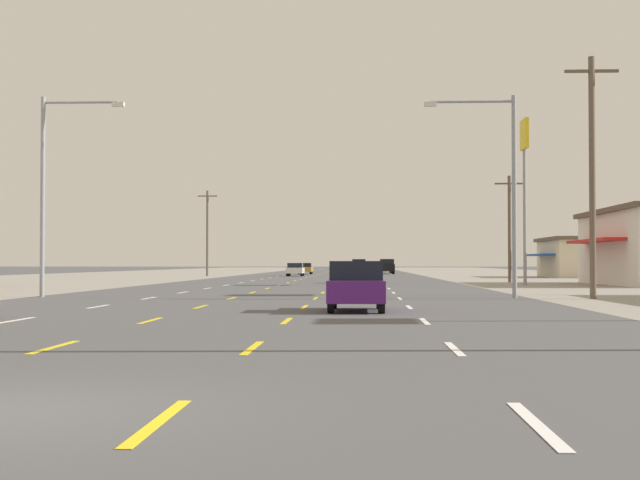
% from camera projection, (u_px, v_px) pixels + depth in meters
% --- Properties ---
extents(ground_plane, '(572.00, 572.00, 0.00)m').
position_uv_depth(ground_plane, '(316.00, 281.00, 75.19)').
color(ground_plane, '#4C4C4F').
extents(lot_apron_left, '(28.00, 440.00, 0.01)m').
position_uv_depth(lot_apron_left, '(14.00, 281.00, 76.28)').
color(lot_apron_left, gray).
rests_on(lot_apron_left, ground).
extents(lot_apron_right, '(28.00, 440.00, 0.01)m').
position_uv_depth(lot_apron_right, '(626.00, 281.00, 74.11)').
color(lot_apron_right, gray).
rests_on(lot_apron_right, ground).
extents(lane_markings, '(10.64, 227.60, 0.01)m').
position_uv_depth(lane_markings, '(331.00, 275.00, 113.64)').
color(lane_markings, white).
rests_on(lane_markings, ground).
extents(signal_span_wire, '(25.84, 0.52, 8.85)m').
position_uv_depth(signal_span_wire, '(120.00, 64.00, 16.64)').
color(signal_span_wire, brown).
rests_on(signal_span_wire, ground).
extents(hatchback_inner_right_near, '(1.72, 3.90, 1.54)m').
position_uv_depth(hatchback_inner_right_near, '(356.00, 286.00, 28.62)').
color(hatchback_inner_right_near, '#4C196B').
rests_on(hatchback_inner_right_near, ground).
extents(hatchback_inner_right_mid, '(1.72, 3.90, 1.54)m').
position_uv_depth(hatchback_inner_right_mid, '(362.00, 272.00, 68.11)').
color(hatchback_inner_right_mid, '#4C196B').
rests_on(hatchback_inner_right_mid, ground).
extents(sedan_inner_left_midfar, '(1.80, 4.50, 1.46)m').
position_uv_depth(sedan_inner_left_midfar, '(295.00, 269.00, 103.50)').
color(sedan_inner_left_midfar, white).
rests_on(sedan_inner_left_midfar, ground).
extents(sedan_inner_right_far, '(1.80, 4.50, 1.46)m').
position_uv_depth(sedan_inner_right_far, '(360.00, 268.00, 118.83)').
color(sedan_inner_right_far, silver).
rests_on(sedan_inner_right_far, ground).
extents(sedan_inner_left_farther, '(1.80, 4.50, 1.46)m').
position_uv_depth(sedan_inner_left_farther, '(305.00, 268.00, 121.04)').
color(sedan_inner_left_farther, '#B28C33').
rests_on(sedan_inner_left_farther, ground).
extents(suv_far_right_farthest, '(1.98, 4.90, 1.98)m').
position_uv_depth(suv_far_right_farthest, '(387.00, 266.00, 123.61)').
color(suv_far_right_farthest, black).
rests_on(suv_far_right_farthest, ground).
extents(suv_inner_right_distant_a, '(1.98, 4.90, 1.98)m').
position_uv_depth(suv_inner_right_distant_a, '(359.00, 266.00, 129.10)').
color(suv_inner_right_distant_a, maroon).
rests_on(suv_inner_right_distant_a, ground).
extents(sedan_far_right_distant_b, '(1.80, 4.50, 1.46)m').
position_uv_depth(sedan_far_right_distant_b, '(385.00, 268.00, 135.07)').
color(sedan_far_right_distant_b, silver).
rests_on(sedan_far_right_distant_b, ground).
extents(storefront_right_row_2, '(10.69, 12.19, 4.08)m').
position_uv_depth(storefront_right_row_2, '(591.00, 257.00, 95.46)').
color(storefront_right_row_2, beige).
rests_on(storefront_right_row_2, ground).
extents(pole_sign_right_row_2, '(0.24, 2.14, 11.05)m').
position_uv_depth(pole_sign_right_row_2, '(524.00, 159.00, 61.95)').
color(pole_sign_right_row_2, gray).
rests_on(pole_sign_right_row_2, ground).
extents(streetlight_left_row_0, '(3.66, 0.26, 8.70)m').
position_uv_depth(streetlight_left_row_0, '(51.00, 181.00, 40.36)').
color(streetlight_left_row_0, gray).
rests_on(streetlight_left_row_0, ground).
extents(streetlight_right_row_0, '(3.90, 0.26, 8.61)m').
position_uv_depth(streetlight_right_row_0, '(504.00, 179.00, 39.50)').
color(streetlight_right_row_0, gray).
rests_on(streetlight_right_row_0, ground).
extents(utility_pole_right_row_0, '(2.20, 0.26, 9.99)m').
position_uv_depth(utility_pole_right_row_0, '(592.00, 173.00, 38.25)').
color(utility_pole_right_row_0, brown).
rests_on(utility_pole_right_row_0, ground).
extents(utility_pole_right_row_1, '(2.20, 0.26, 8.10)m').
position_uv_depth(utility_pole_right_row_1, '(510.00, 227.00, 70.66)').
color(utility_pole_right_row_1, brown).
rests_on(utility_pole_right_row_1, ground).
extents(utility_pole_left_row_2, '(2.20, 0.26, 9.52)m').
position_uv_depth(utility_pole_left_row_2, '(207.00, 232.00, 103.61)').
color(utility_pole_left_row_2, brown).
rests_on(utility_pole_left_row_2, ground).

